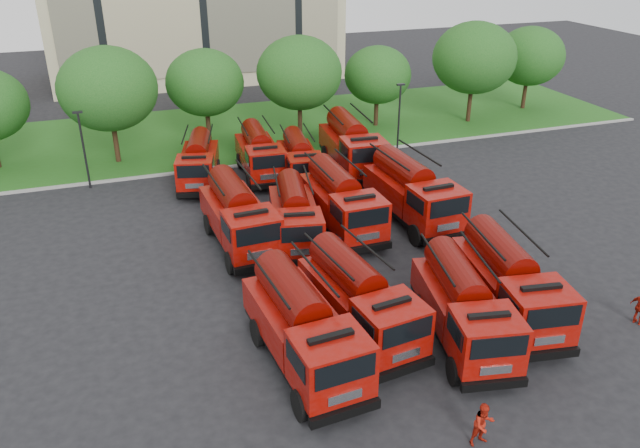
# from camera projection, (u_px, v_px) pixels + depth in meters

# --- Properties ---
(ground) EXTENTS (140.00, 140.00, 0.00)m
(ground) POSITION_uv_depth(u_px,v_px,m) (323.00, 295.00, 28.91)
(ground) COLOR black
(ground) RESTS_ON ground
(lawn) EXTENTS (70.00, 16.00, 0.12)m
(lawn) POSITION_uv_depth(u_px,v_px,m) (217.00, 133.00, 50.96)
(lawn) COLOR #215516
(lawn) RESTS_ON ground
(curb) EXTENTS (70.00, 0.30, 0.14)m
(curb) POSITION_uv_depth(u_px,v_px,m) (239.00, 166.00, 44.08)
(curb) COLOR gray
(curb) RESTS_ON ground
(tree_2) EXTENTS (6.72, 6.72, 8.22)m
(tree_2) POSITION_uv_depth(u_px,v_px,m) (108.00, 89.00, 42.46)
(tree_2) COLOR #382314
(tree_2) RESTS_ON ground
(tree_3) EXTENTS (5.88, 5.88, 7.19)m
(tree_3) POSITION_uv_depth(u_px,v_px,m) (205.00, 83.00, 46.94)
(tree_3) COLOR #382314
(tree_3) RESTS_ON ground
(tree_4) EXTENTS (6.55, 6.55, 8.01)m
(tree_4) POSITION_uv_depth(u_px,v_px,m) (299.00, 73.00, 47.50)
(tree_4) COLOR #382314
(tree_4) RESTS_ON ground
(tree_5) EXTENTS (5.46, 5.46, 6.68)m
(tree_5) POSITION_uv_depth(u_px,v_px,m) (378.00, 75.00, 50.80)
(tree_5) COLOR #382314
(tree_5) RESTS_ON ground
(tree_6) EXTENTS (6.89, 6.89, 8.42)m
(tree_6) POSITION_uv_depth(u_px,v_px,m) (474.00, 58.00, 51.39)
(tree_6) COLOR #382314
(tree_6) RESTS_ON ground
(tree_7) EXTENTS (6.05, 6.05, 7.39)m
(tree_7) POSITION_uv_depth(u_px,v_px,m) (530.00, 56.00, 55.45)
(tree_7) COLOR #382314
(tree_7) RESTS_ON ground
(lamp_post_0) EXTENTS (0.60, 0.25, 5.11)m
(lamp_post_0) POSITION_uv_depth(u_px,v_px,m) (83.00, 146.00, 39.29)
(lamp_post_0) COLOR black
(lamp_post_0) RESTS_ON ground
(lamp_post_1) EXTENTS (0.60, 0.25, 5.11)m
(lamp_post_1) POSITION_uv_depth(u_px,v_px,m) (399.00, 114.00, 45.79)
(lamp_post_1) COLOR black
(lamp_post_1) RESTS_ON ground
(fire_truck_0) EXTENTS (3.24, 7.71, 3.42)m
(fire_truck_0) POSITION_uv_depth(u_px,v_px,m) (303.00, 327.00, 23.71)
(fire_truck_0) COLOR black
(fire_truck_0) RESTS_ON ground
(fire_truck_1) EXTENTS (3.35, 7.44, 3.27)m
(fire_truck_1) POSITION_uv_depth(u_px,v_px,m) (359.00, 299.00, 25.64)
(fire_truck_1) COLOR black
(fire_truck_1) RESTS_ON ground
(fire_truck_2) EXTENTS (3.76, 7.45, 3.24)m
(fire_truck_2) POSITION_uv_depth(u_px,v_px,m) (463.00, 307.00, 25.15)
(fire_truck_2) COLOR black
(fire_truck_2) RESTS_ON ground
(fire_truck_3) EXTENTS (3.69, 7.73, 3.38)m
(fire_truck_3) POSITION_uv_depth(u_px,v_px,m) (509.00, 282.00, 26.75)
(fire_truck_3) COLOR black
(fire_truck_3) RESTS_ON ground
(fire_truck_4) EXTENTS (3.10, 7.67, 3.43)m
(fire_truck_4) POSITION_uv_depth(u_px,v_px,m) (239.00, 216.00, 32.67)
(fire_truck_4) COLOR black
(fire_truck_4) RESTS_ON ground
(fire_truck_5) EXTENTS (3.60, 7.12, 3.10)m
(fire_truck_5) POSITION_uv_depth(u_px,v_px,m) (295.00, 216.00, 33.09)
(fire_truck_5) COLOR black
(fire_truck_5) RESTS_ON ground
(fire_truck_6) EXTENTS (2.84, 7.53, 3.41)m
(fire_truck_6) POSITION_uv_depth(u_px,v_px,m) (341.00, 201.00, 34.41)
(fire_truck_6) COLOR black
(fire_truck_6) RESTS_ON ground
(fire_truck_7) EXTENTS (3.15, 7.92, 3.55)m
(fire_truck_7) POSITION_uv_depth(u_px,v_px,m) (412.00, 192.00, 35.40)
(fire_truck_7) COLOR black
(fire_truck_7) RESTS_ON ground
(fire_truck_8) EXTENTS (3.77, 6.93, 3.00)m
(fire_truck_8) POSITION_uv_depth(u_px,v_px,m) (198.00, 162.00, 40.66)
(fire_truck_8) COLOR black
(fire_truck_8) RESTS_ON ground
(fire_truck_9) EXTENTS (2.90, 7.07, 3.15)m
(fire_truck_9) POSITION_uv_depth(u_px,v_px,m) (259.00, 153.00, 41.91)
(fire_truck_9) COLOR black
(fire_truck_9) RESTS_ON ground
(fire_truck_10) EXTENTS (3.07, 6.71, 2.95)m
(fire_truck_10) POSITION_uv_depth(u_px,v_px,m) (300.00, 160.00, 41.05)
(fire_truck_10) COLOR black
(fire_truck_10) RESTS_ON ground
(fire_truck_11) EXTENTS (3.45, 8.17, 3.63)m
(fire_truck_11) POSITION_uv_depth(u_px,v_px,m) (352.00, 145.00, 42.64)
(fire_truck_11) COLOR black
(fire_truck_11) RESTS_ON ground
(firefighter_0) EXTENTS (0.83, 0.80, 1.84)m
(firefighter_0) POSITION_uv_depth(u_px,v_px,m) (506.00, 366.00, 24.34)
(firefighter_0) COLOR #A51A0C
(firefighter_0) RESTS_ON ground
(firefighter_1) EXTENTS (0.81, 0.47, 1.62)m
(firefighter_1) POSITION_uv_depth(u_px,v_px,m) (481.00, 443.00, 20.75)
(firefighter_1) COLOR #A51A0C
(firefighter_1) RESTS_ON ground
(firefighter_2) EXTENTS (0.82, 1.08, 1.64)m
(firefighter_2) POSITION_uv_depth(u_px,v_px,m) (637.00, 323.00, 26.90)
(firefighter_2) COLOR #A51A0C
(firefighter_2) RESTS_ON ground
(firefighter_3) EXTENTS (1.05, 0.97, 1.47)m
(firefighter_3) POSITION_uv_depth(u_px,v_px,m) (531.00, 306.00, 28.14)
(firefighter_3) COLOR black
(firefighter_3) RESTS_ON ground
(firefighter_4) EXTENTS (0.89, 0.77, 1.53)m
(firefighter_4) POSITION_uv_depth(u_px,v_px,m) (338.00, 264.00, 31.52)
(firefighter_4) COLOR black
(firefighter_4) RESTS_ON ground
(firefighter_5) EXTENTS (1.82, 1.06, 1.84)m
(firefighter_5) POSITION_uv_depth(u_px,v_px,m) (435.00, 232.00, 34.86)
(firefighter_5) COLOR #A51A0C
(firefighter_5) RESTS_ON ground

